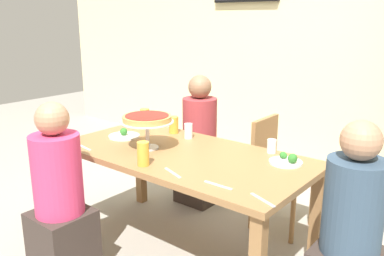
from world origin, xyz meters
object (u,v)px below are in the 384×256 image
(diner_head_east, at_px, (349,244))
(cutlery_knife_near, at_px, (84,147))
(water_glass_clear_near, at_px, (272,146))
(chair_far_right, at_px, (276,168))
(beer_glass_amber_short, at_px, (145,118))
(dining_table, at_px, (183,165))
(deep_dish_pizza_stand, at_px, (147,121))
(cutlery_fork_near, at_px, (262,200))
(beer_glass_amber_tall, at_px, (174,125))
(cutlery_fork_far, at_px, (218,185))
(salad_plate_near_diner, at_px, (124,135))
(water_glass_clear_far, at_px, (188,131))
(salad_plate_far_diner, at_px, (287,160))
(beer_glass_amber_spare, at_px, (143,154))
(diner_near_left, at_px, (60,206))
(cutlery_knife_far, at_px, (173,173))
(diner_far_left, at_px, (200,149))

(diner_head_east, distance_m, cutlery_knife_near, 1.80)
(cutlery_knife_near, bearing_deg, water_glass_clear_near, 43.73)
(chair_far_right, distance_m, beer_glass_amber_short, 1.13)
(dining_table, bearing_deg, deep_dish_pizza_stand, -160.98)
(cutlery_fork_near, bearing_deg, deep_dish_pizza_stand, -171.10)
(beer_glass_amber_short, height_order, cutlery_fork_near, beer_glass_amber_short)
(deep_dish_pizza_stand, distance_m, water_glass_clear_near, 0.86)
(beer_glass_amber_tall, bearing_deg, diner_head_east, -12.86)
(water_glass_clear_near, xyz_separation_m, cutlery_fork_far, (0.04, -0.68, -0.04))
(salad_plate_near_diner, xyz_separation_m, cutlery_fork_near, (1.38, -0.32, -0.01))
(water_glass_clear_far, bearing_deg, salad_plate_far_diner, -2.54)
(salad_plate_far_diner, relative_size, beer_glass_amber_spare, 1.39)
(deep_dish_pizza_stand, relative_size, cutlery_fork_far, 2.03)
(salad_plate_far_diner, bearing_deg, deep_dish_pizza_stand, -159.52)
(dining_table, height_order, diner_near_left, diner_near_left)
(cutlery_fork_near, distance_m, cutlery_knife_near, 1.40)
(water_glass_clear_far, distance_m, cutlery_fork_far, 0.92)
(beer_glass_amber_spare, distance_m, water_glass_clear_near, 0.87)
(cutlery_fork_far, bearing_deg, diner_near_left, -156.52)
(diner_near_left, bearing_deg, beer_glass_amber_spare, -45.30)
(salad_plate_far_diner, xyz_separation_m, cutlery_knife_far, (-0.44, -0.58, -0.02))
(deep_dish_pizza_stand, bearing_deg, cutlery_fork_near, -12.83)
(beer_glass_amber_tall, relative_size, cutlery_fork_near, 0.73)
(diner_head_east, xyz_separation_m, diner_near_left, (-1.55, -0.69, 0.00))
(salad_plate_near_diner, bearing_deg, beer_glass_amber_tall, 55.90)
(water_glass_clear_near, height_order, water_glass_clear_far, water_glass_clear_far)
(salad_plate_near_diner, xyz_separation_m, salad_plate_far_diner, (1.23, 0.25, 0.00))
(water_glass_clear_far, xyz_separation_m, cutlery_knife_near, (-0.42, -0.64, -0.05))
(dining_table, xyz_separation_m, chair_far_right, (0.32, 0.75, -0.17))
(diner_far_left, xyz_separation_m, water_glass_clear_near, (0.89, -0.36, 0.29))
(water_glass_clear_near, xyz_separation_m, cutlery_fork_near, (0.32, -0.69, -0.04))
(diner_head_east, height_order, salad_plate_far_diner, diner_head_east)
(water_glass_clear_near, bearing_deg, salad_plate_near_diner, -160.54)
(dining_table, height_order, diner_far_left, diner_far_left)
(beer_glass_amber_spare, xyz_separation_m, cutlery_fork_far, (0.54, 0.03, -0.07))
(deep_dish_pizza_stand, bearing_deg, beer_glass_amber_tall, 106.38)
(diner_far_left, bearing_deg, beer_glass_amber_tall, 7.79)
(beer_glass_amber_short, xyz_separation_m, water_glass_clear_near, (1.13, 0.07, -0.03))
(beer_glass_amber_short, xyz_separation_m, cutlery_fork_far, (1.17, -0.61, -0.08))
(diner_head_east, relative_size, cutlery_knife_far, 6.39)
(diner_far_left, bearing_deg, cutlery_knife_near, -9.74)
(deep_dish_pizza_stand, bearing_deg, water_glass_clear_near, 32.48)
(water_glass_clear_far, height_order, cutlery_fork_near, water_glass_clear_far)
(cutlery_fork_near, bearing_deg, diner_head_east, 62.02)
(diner_near_left, height_order, beer_glass_amber_tall, diner_near_left)
(beer_glass_amber_spare, height_order, water_glass_clear_near, beer_glass_amber_spare)
(water_glass_clear_near, relative_size, cutlery_knife_near, 0.51)
(dining_table, bearing_deg, water_glass_clear_far, 122.93)
(cutlery_fork_far, bearing_deg, water_glass_clear_near, 93.63)
(dining_table, xyz_separation_m, beer_glass_amber_tall, (-0.37, 0.32, 0.15))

